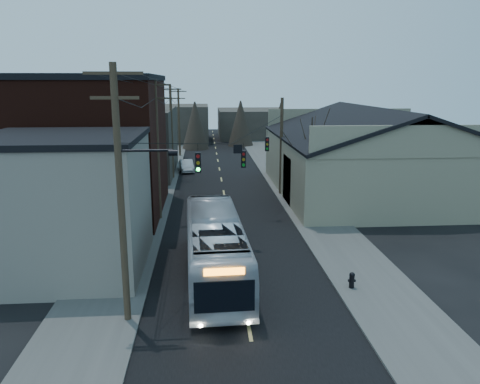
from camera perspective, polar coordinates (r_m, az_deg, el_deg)
The scene contains 15 objects.
ground at distance 18.09m, azimuth 1.74°, elevation -19.45°, with size 160.00×160.00×0.00m, color black.
road_surface at distance 46.21m, azimuth -2.19°, elevation 1.03°, with size 9.00×110.00×0.02m, color black.
sidewalk_left at distance 46.42m, azimuth -10.24°, elevation 0.95°, with size 4.00×110.00×0.12m, color #474744.
sidewalk_right at distance 46.89m, azimuth 5.77°, elevation 1.21°, with size 4.00×110.00×0.12m, color #474744.
building_clapboard at distance 25.99m, azimuth -20.60°, elevation -1.59°, with size 8.00×8.00×7.00m, color #6F675D.
building_brick at distance 36.42m, azimuth -17.61°, elevation 5.09°, with size 10.00×12.00×10.00m, color black.
building_left_far at distance 52.11m, azimuth -13.04°, elevation 5.98°, with size 9.00×14.00×7.00m, color #332E29.
warehouse at distance 43.31m, azimuth 15.53°, elevation 3.35°, with size 16.16×20.60×7.73m.
building_far_left at distance 80.54m, azimuth -7.51°, elevation 8.30°, with size 10.00×12.00×6.00m, color #332E29.
building_far_right at distance 85.88m, azimuth 1.46°, elevation 8.37°, with size 12.00×14.00×5.00m, color #332E29.
bare_tree at distance 36.60m, azimuth 8.62°, elevation 3.38°, with size 0.40×0.40×7.20m, color black.
utility_lines at distance 39.60m, azimuth -6.45°, elevation 6.17°, with size 11.24×45.28×10.50m.
bus at distance 23.88m, azimuth -3.06°, elevation -6.71°, with size 2.74×11.71×3.26m, color #B6BAC3.
parked_car at distance 52.75m, azimuth -6.53°, elevation 3.19°, with size 1.38×3.95×1.30m, color #B8BCC1.
fire_hydrant at distance 23.44m, azimuth 13.48°, elevation -10.33°, with size 0.38×0.27×0.79m.
Camera 1 is at (-1.68, -15.14, 9.77)m, focal length 35.00 mm.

